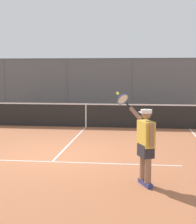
# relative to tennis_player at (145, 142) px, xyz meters

# --- Properties ---
(ground_plane) EXTENTS (60.00, 60.00, 0.00)m
(ground_plane) POSITION_rel_tennis_player_xyz_m (2.31, -2.31, -0.89)
(ground_plane) COLOR #A8603D
(court_line_markings) EXTENTS (8.36, 10.21, 0.01)m
(court_line_markings) POSITION_rel_tennis_player_xyz_m (2.31, -1.27, -0.89)
(court_line_markings) COLOR white
(court_line_markings) RESTS_ON ground
(fence_backdrop) EXTENTS (20.34, 1.37, 2.93)m
(fence_backdrop) POSITION_rel_tennis_player_xyz_m (2.31, -12.33, 0.53)
(fence_backdrop) COLOR #565B60
(fence_backdrop) RESTS_ON ground
(tennis_net) EXTENTS (10.74, 0.09, 1.07)m
(tennis_net) POSITION_rel_tennis_player_xyz_m (2.31, -7.16, -0.40)
(tennis_net) COLOR #2D2D2D
(tennis_net) RESTS_ON ground
(tennis_player) EXTENTS (0.85, 1.12, 1.84)m
(tennis_player) POSITION_rel_tennis_player_xyz_m (0.00, 0.00, 0.00)
(tennis_player) COLOR navy
(tennis_player) RESTS_ON ground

